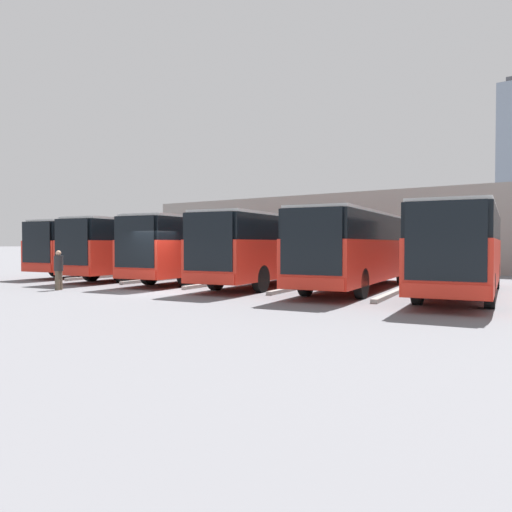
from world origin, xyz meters
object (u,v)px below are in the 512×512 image
at_px(pedestrian, 59,269).
at_px(bus_3, 210,246).
at_px(bus_5, 115,246).
at_px(bus_4, 153,246).
at_px(bus_2, 275,247).
at_px(bus_0, 463,247).
at_px(bus_1, 360,247).

bearing_deg(pedestrian, bus_3, -35.14).
bearing_deg(bus_3, bus_5, -12.81).
height_order(bus_3, bus_4, same).
xyz_separation_m(bus_2, pedestrian, (6.00, 7.60, -0.92)).
height_order(bus_0, bus_1, same).
distance_m(bus_1, bus_2, 4.25).
height_order(bus_2, bus_3, same).
relative_size(bus_0, pedestrian, 7.31).
distance_m(bus_1, pedestrian, 12.88).
distance_m(bus_4, pedestrian, 8.10).
relative_size(bus_1, bus_3, 1.00).
relative_size(bus_1, bus_2, 1.00).
distance_m(bus_2, bus_3, 4.25).
bearing_deg(bus_1, bus_5, -10.64).
bearing_deg(bus_4, pedestrian, 99.70).
bearing_deg(pedestrian, bus_1, -75.31).
bearing_deg(bus_5, bus_0, 169.31).
distance_m(bus_2, pedestrian, 9.72).
bearing_deg(bus_0, bus_4, -8.64).
bearing_deg(bus_4, bus_2, 171.27).
distance_m(bus_2, bus_5, 12.77).
bearing_deg(bus_3, bus_0, 170.73).
xyz_separation_m(bus_0, bus_3, (12.74, -0.21, 0.00)).
bearing_deg(bus_4, bus_3, 173.26).
height_order(bus_3, bus_5, same).
bearing_deg(bus_5, pedestrian, 120.27).
xyz_separation_m(bus_4, pedestrian, (-2.49, 7.66, -0.92)).
xyz_separation_m(bus_3, pedestrian, (1.75, 7.77, -0.92)).
distance_m(bus_3, bus_4, 4.25).
bearing_deg(bus_5, bus_4, 161.22).
bearing_deg(bus_0, bus_1, -10.90).
distance_m(bus_1, bus_3, 8.49).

